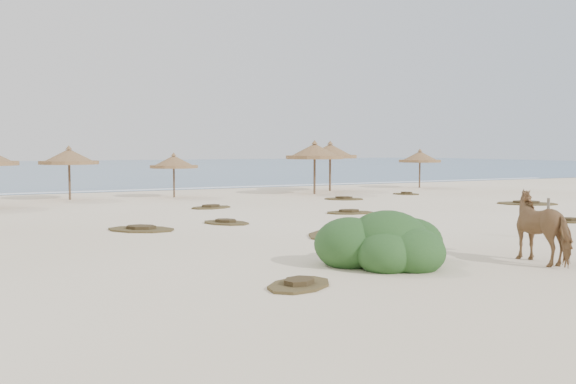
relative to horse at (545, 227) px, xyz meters
name	(u,v)px	position (x,y,z in m)	size (l,w,h in m)	color
ground	(396,241)	(-1.00, 4.62, -0.87)	(160.00, 160.00, 0.00)	#FAECCE
ocean	(58,168)	(-1.00, 79.62, -0.86)	(200.00, 100.00, 0.01)	#2B5581
foam_line	(159,190)	(-1.00, 30.62, -0.86)	(70.00, 0.60, 0.01)	white
palapa_2	(69,158)	(-7.45, 24.77, 1.38)	(3.60, 3.60, 2.90)	brown
palapa_3	(174,162)	(-2.00, 23.83, 1.08)	(3.21, 3.21, 2.51)	brown
palapa_4	(315,152)	(6.19, 22.39, 1.64)	(4.36, 4.36, 3.23)	brown
palapa_5	(330,152)	(8.50, 24.46, 1.63)	(4.45, 4.45, 3.22)	brown
palapa_6	(420,157)	(15.56, 24.28, 1.23)	(3.57, 3.57, 2.70)	brown
horse	(545,227)	(0.00, 0.00, 0.00)	(0.94, 2.05, 1.73)	olive
fence_post_near	(548,218)	(3.41, 2.87, -0.25)	(0.09, 0.09, 1.24)	#655A4B
bush	(387,244)	(-3.58, 1.51, -0.37)	(3.36, 2.96, 1.50)	#2A5323
scrub_1	(141,229)	(-7.23, 10.46, -0.82)	(2.80, 2.76, 0.16)	#4F4123
scrub_2	(226,222)	(-3.98, 10.95, -0.82)	(2.02, 2.29, 0.16)	#4F4123
scrub_3	(349,212)	(2.04, 12.00, -0.82)	(2.33, 1.85, 0.16)	#4F4123
scrub_4	(569,221)	(7.65, 5.58, -0.82)	(1.95, 1.75, 0.16)	#4F4123
scrub_5	(527,203)	(12.18, 11.75, -0.82)	(3.42, 3.28, 0.16)	#4F4123
scrub_7	(344,199)	(5.65, 18.22, -0.82)	(2.50, 2.32, 0.16)	#4F4123
scrub_9	(337,234)	(-2.07, 6.28, -0.82)	(3.12, 3.30, 0.16)	#4F4123
scrub_10	(406,194)	(10.87, 19.63, -0.82)	(1.79, 1.91, 0.16)	#4F4123
scrub_11	(299,284)	(-6.58, 0.32, -0.82)	(2.04, 1.87, 0.16)	#4F4123
scrub_13	(211,207)	(-2.39, 16.85, -0.82)	(2.26, 1.76, 0.16)	#4F4123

